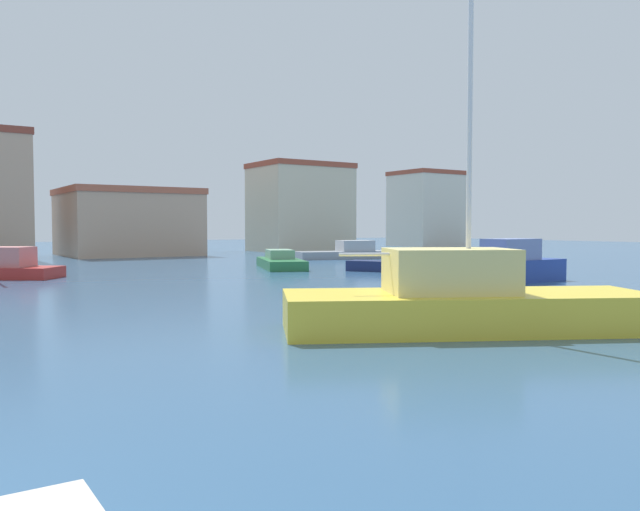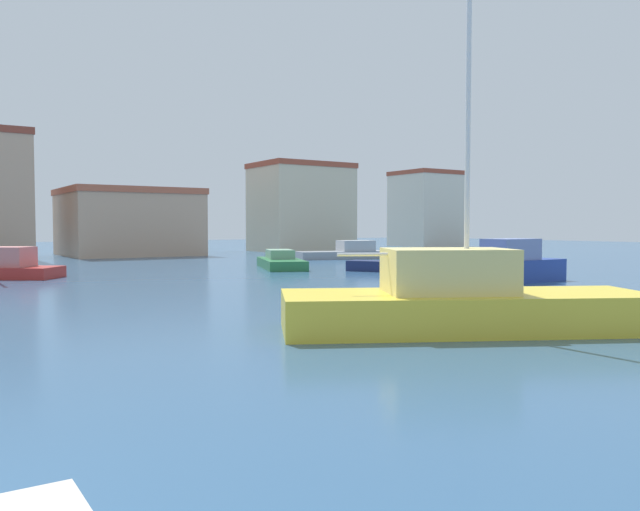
# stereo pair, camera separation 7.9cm
# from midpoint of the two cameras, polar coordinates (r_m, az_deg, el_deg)

# --- Properties ---
(water) EXTENTS (160.00, 160.00, 0.00)m
(water) POSITION_cam_midpoint_polar(r_m,az_deg,el_deg) (28.90, -5.41, -2.18)
(water) COLOR #2D5175
(water) RESTS_ON ground
(motorboat_blue_far_right) EXTENTS (6.74, 1.93, 1.89)m
(motorboat_blue_far_right) POSITION_cam_midpoint_polar(r_m,az_deg,el_deg) (28.40, 16.27, -0.96)
(motorboat_blue_far_right) COLOR #233D93
(motorboat_blue_far_right) RESTS_ON water
(motorboat_green_inner_mooring) EXTENTS (4.13, 6.42, 1.06)m
(motorboat_green_inner_mooring) POSITION_cam_midpoint_polar(r_m,az_deg,el_deg) (36.88, -3.48, -0.55)
(motorboat_green_inner_mooring) COLOR #28703D
(motorboat_green_inner_mooring) RESTS_ON water
(motorboat_navy_distant_north) EXTENTS (3.80, 5.10, 1.09)m
(motorboat_navy_distant_north) POSITION_cam_midpoint_polar(r_m,az_deg,el_deg) (34.01, 6.96, -0.85)
(motorboat_navy_distant_north) COLOR #19234C
(motorboat_navy_distant_north) RESTS_ON water
(sailboat_yellow_outer_mooring) EXTENTS (8.82, 6.39, 13.40)m
(sailboat_yellow_outer_mooring) POSITION_cam_midpoint_polar(r_m,az_deg,el_deg) (15.15, 12.77, -4.01)
(sailboat_yellow_outer_mooring) COLOR gold
(sailboat_yellow_outer_mooring) RESTS_ON water
(motorboat_grey_far_left) EXTENTS (9.04, 4.24, 1.36)m
(motorboat_grey_far_left) POSITION_cam_midpoint_polar(r_m,az_deg,el_deg) (47.67, 3.14, 0.27)
(motorboat_grey_far_left) COLOR gray
(motorboat_grey_far_left) RESTS_ON water
(harbor_office) EXTENTS (10.30, 9.91, 5.51)m
(harbor_office) POSITION_cam_midpoint_polar(r_m,az_deg,el_deg) (55.47, -16.77, 2.88)
(harbor_office) COLOR tan
(harbor_office) RESTS_ON ground
(warehouse_block) EXTENTS (8.78, 6.85, 8.49)m
(warehouse_block) POSITION_cam_midpoint_polar(r_m,az_deg,el_deg) (61.89, -1.68, 4.34)
(warehouse_block) COLOR beige
(warehouse_block) RESTS_ON ground
(yacht_club) EXTENTS (7.12, 6.75, 9.02)m
(yacht_club) POSITION_cam_midpoint_polar(r_m,az_deg,el_deg) (77.96, 9.59, 4.15)
(yacht_club) COLOR beige
(yacht_club) RESTS_ON ground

